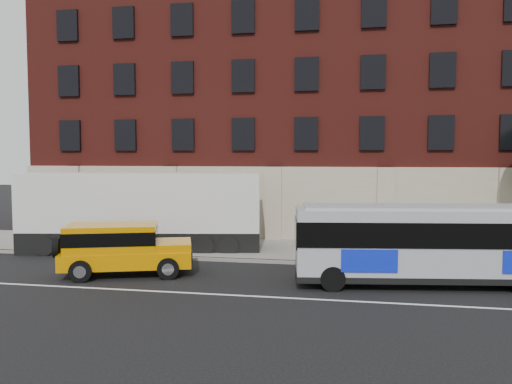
% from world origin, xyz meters
% --- Properties ---
extents(ground, '(120.00, 120.00, 0.00)m').
position_xyz_m(ground, '(0.00, 0.00, 0.00)').
color(ground, black).
rests_on(ground, ground).
extents(sidewalk, '(60.00, 6.00, 0.15)m').
position_xyz_m(sidewalk, '(0.00, 9.00, 0.07)').
color(sidewalk, gray).
rests_on(sidewalk, ground).
extents(kerb, '(60.00, 0.25, 0.15)m').
position_xyz_m(kerb, '(0.00, 6.00, 0.07)').
color(kerb, gray).
rests_on(kerb, ground).
extents(lane_line, '(60.00, 0.12, 0.01)m').
position_xyz_m(lane_line, '(0.00, 0.50, 0.01)').
color(lane_line, white).
rests_on(lane_line, ground).
extents(building, '(30.00, 12.10, 15.00)m').
position_xyz_m(building, '(-0.01, 16.92, 7.58)').
color(building, '#5B1B15').
rests_on(building, sidewalk).
extents(sign_pole, '(0.30, 0.20, 2.50)m').
position_xyz_m(sign_pole, '(-8.50, 6.15, 1.45)').
color(sign_pole, slate).
rests_on(sign_pole, ground).
extents(city_bus, '(10.95, 3.78, 2.94)m').
position_xyz_m(city_bus, '(7.54, 3.24, 1.62)').
color(city_bus, '#AAACB4').
rests_on(city_bus, ground).
extents(yellow_suv, '(5.49, 3.60, 2.05)m').
position_xyz_m(yellow_suv, '(-4.78, 2.64, 1.17)').
color(yellow_suv, orange).
rests_on(yellow_suv, ground).
extents(shipping_container, '(11.93, 4.37, 3.90)m').
position_xyz_m(shipping_container, '(-6.00, 7.59, 1.93)').
color(shipping_container, black).
rests_on(shipping_container, ground).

